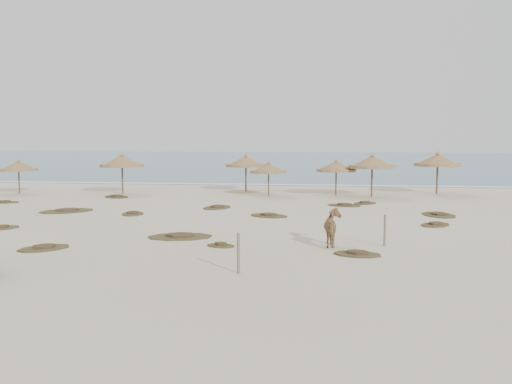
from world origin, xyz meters
The scene contains 28 objects.
ground centered at (0.00, 0.00, 0.00)m, with size 160.00×160.00×0.00m, color beige.
ocean centered at (0.00, 75.00, 0.00)m, with size 200.00×100.00×0.01m, color #2A617E.
foam_line centered at (0.00, 26.00, 0.00)m, with size 70.00×0.60×0.01m, color white.
palapa_0 centered at (-17.45, 16.11, 2.03)m, with size 3.33×3.33×2.61m.
palapa_1 centered at (-9.58, 16.75, 2.40)m, with size 3.83×3.83×3.10m.
palapa_2 centered at (-0.66, 19.67, 2.30)m, with size 3.99×3.99×2.96m.
palapa_3 centered at (1.42, 16.69, 1.97)m, with size 2.94×2.94×2.54m.
palapa_4 centered at (6.27, 17.52, 2.08)m, with size 3.64×3.64×2.69m.
palapa_5 centered at (8.79, 17.02, 2.43)m, with size 4.18×4.18×3.13m.
palapa_6 centered at (13.75, 19.41, 2.49)m, with size 4.41×4.41×3.21m.
horse centered at (5.90, -1.73, 0.73)m, with size 0.78×1.72×1.45m, color #987245.
fence_post_near centered at (2.84, -6.64, 0.65)m, with size 0.10×0.10×1.30m, color #675E4D.
fence_post_far centered at (7.89, -1.50, 0.63)m, with size 0.09×0.09×1.25m, color #675E4D.
scrub_0 centered at (-9.60, 0.55, 0.05)m, with size 2.07×2.15×0.16m.
scrub_1 centered at (-9.21, 6.69, 0.05)m, with size 3.67×3.51×0.16m.
scrub_2 centered at (-5.06, 6.03, 0.05)m, with size 1.53×2.03×0.16m.
scrub_3 centered at (2.50, 6.22, 0.05)m, with size 2.63×2.29×0.16m.
scrub_4 centered at (10.87, 4.08, 0.05)m, with size 2.05×2.20×0.16m.
scrub_5 centered at (11.70, 7.64, 0.05)m, with size 2.16×2.82×0.16m.
scrub_6 centered at (-9.14, 14.33, 0.05)m, with size 2.65×2.64×0.16m.
scrub_7 centered at (6.70, 11.33, 0.05)m, with size 2.46×2.00×0.16m.
scrub_8 centered at (-15.12, 10.21, 0.05)m, with size 2.05×1.65×0.16m.
scrub_9 centered at (-0.63, -0.63, 0.05)m, with size 3.11×2.38×0.16m.
scrub_10 centered at (8.04, 12.59, 0.05)m, with size 2.09×2.20×0.16m.
scrub_11 centered at (-5.20, -3.73, 0.05)m, with size 2.33×2.35×0.16m.
scrub_12 centered at (6.73, -3.36, 0.05)m, with size 1.94×1.46×0.16m.
scrub_13 centered at (-0.94, 9.33, 0.05)m, with size 2.04×2.61×0.16m.
scrub_14 centered at (1.47, -2.39, 0.05)m, with size 1.36×1.11×0.16m.
Camera 1 is at (5.58, -24.18, 4.36)m, focal length 40.00 mm.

